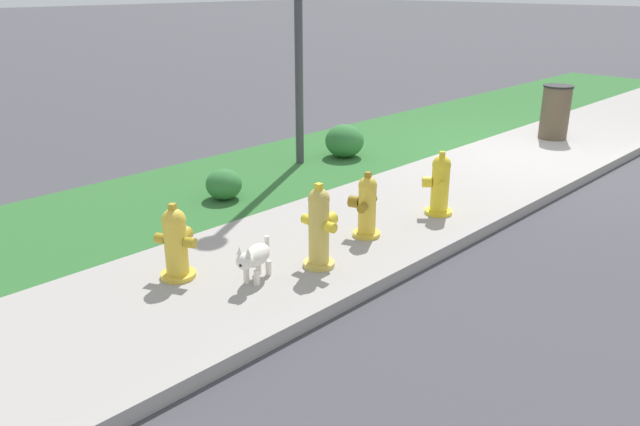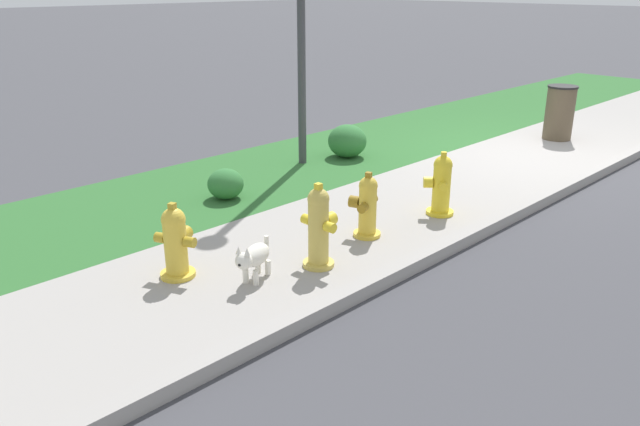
# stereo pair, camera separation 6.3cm
# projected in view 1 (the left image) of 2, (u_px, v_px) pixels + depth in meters

# --- Properties ---
(ground_plane) EXTENTS (120.00, 120.00, 0.00)m
(ground_plane) POSITION_uv_depth(u_px,v_px,m) (531.00, 155.00, 9.22)
(ground_plane) COLOR #424247
(sidewalk_pavement) EXTENTS (18.00, 1.98, 0.01)m
(sidewalk_pavement) POSITION_uv_depth(u_px,v_px,m) (531.00, 155.00, 9.22)
(sidewalk_pavement) COLOR #9E9993
(sidewalk_pavement) RESTS_ON ground
(grass_verge) EXTENTS (18.00, 2.32, 0.01)m
(grass_verge) POSITION_uv_depth(u_px,v_px,m) (413.00, 132.00, 10.62)
(grass_verge) COLOR #2D662D
(grass_verge) RESTS_ON ground
(street_curb) EXTENTS (18.00, 0.16, 0.12)m
(street_curb) POSITION_uv_depth(u_px,v_px,m) (605.00, 165.00, 8.50)
(street_curb) COLOR #9E9993
(street_curb) RESTS_ON ground
(fire_hydrant_at_driveway) EXTENTS (0.34, 0.34, 0.71)m
(fire_hydrant_at_driveway) POSITION_uv_depth(u_px,v_px,m) (440.00, 185.00, 6.77)
(fire_hydrant_at_driveway) COLOR yellow
(fire_hydrant_at_driveway) RESTS_ON ground
(fire_hydrant_mid_block) EXTENTS (0.34, 0.37, 0.79)m
(fire_hydrant_mid_block) POSITION_uv_depth(u_px,v_px,m) (319.00, 227.00, 5.49)
(fire_hydrant_mid_block) COLOR gold
(fire_hydrant_mid_block) RESTS_ON ground
(fire_hydrant_near_corner) EXTENTS (0.36, 0.38, 0.68)m
(fire_hydrant_near_corner) POSITION_uv_depth(u_px,v_px,m) (176.00, 243.00, 5.31)
(fire_hydrant_near_corner) COLOR gold
(fire_hydrant_near_corner) RESTS_ON ground
(fire_hydrant_by_grass_verge) EXTENTS (0.37, 0.34, 0.68)m
(fire_hydrant_by_grass_verge) POSITION_uv_depth(u_px,v_px,m) (367.00, 206.00, 6.17)
(fire_hydrant_by_grass_verge) COLOR gold
(fire_hydrant_by_grass_verge) RESTS_ON ground
(small_white_dog) EXTENTS (0.46, 0.30, 0.39)m
(small_white_dog) POSITION_uv_depth(u_px,v_px,m) (255.00, 258.00, 5.26)
(small_white_dog) COLOR silver
(small_white_dog) RESTS_ON ground
(trash_bin) EXTENTS (0.47, 0.47, 0.87)m
(trash_bin) POSITION_uv_depth(u_px,v_px,m) (555.00, 112.00, 10.00)
(trash_bin) COLOR brown
(trash_bin) RESTS_ON ground
(shrub_bush_mid_verge) EXTENTS (0.42, 0.42, 0.36)m
(shrub_bush_mid_verge) POSITION_uv_depth(u_px,v_px,m) (224.00, 184.00, 7.31)
(shrub_bush_mid_verge) COLOR #337538
(shrub_bush_mid_verge) RESTS_ON ground
(shrub_bush_far_verge) EXTENTS (0.56, 0.56, 0.48)m
(shrub_bush_far_verge) POSITION_uv_depth(u_px,v_px,m) (345.00, 141.00, 9.04)
(shrub_bush_far_verge) COLOR #337538
(shrub_bush_far_verge) RESTS_ON ground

